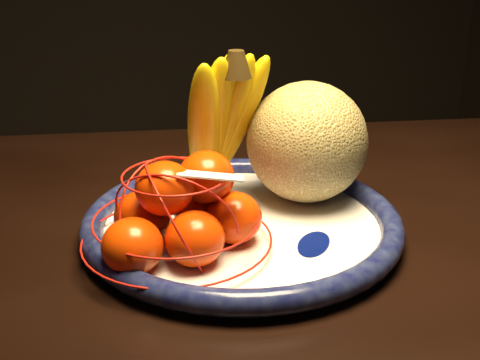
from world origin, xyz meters
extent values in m
cube|color=black|center=(-0.07, -0.05, 0.71)|extent=(1.56, 1.06, 0.04)
cylinder|color=black|center=(0.63, 0.23, 0.35)|extent=(0.06, 0.06, 0.69)
cylinder|color=white|center=(0.05, -0.09, 0.74)|extent=(0.37, 0.37, 0.02)
torus|color=#030435|center=(0.05, -0.09, 0.75)|extent=(0.40, 0.40, 0.03)
cylinder|color=white|center=(0.05, -0.09, 0.73)|extent=(0.18, 0.18, 0.01)
ellipsoid|color=#010C56|center=(0.11, -0.17, 0.75)|extent=(0.13, 0.15, 0.00)
ellipsoid|color=#010C56|center=(0.01, 0.00, 0.75)|extent=(0.13, 0.13, 0.00)
ellipsoid|color=#010C56|center=(-0.07, -0.09, 0.75)|extent=(0.12, 0.11, 0.00)
sphere|color=olive|center=(0.15, -0.04, 0.83)|extent=(0.16, 0.16, 0.16)
ellipsoid|color=yellow|center=(0.02, -0.02, 0.85)|extent=(0.07, 0.14, 0.21)
ellipsoid|color=yellow|center=(0.03, -0.01, 0.85)|extent=(0.06, 0.12, 0.22)
ellipsoid|color=yellow|center=(0.04, -0.01, 0.86)|extent=(0.08, 0.12, 0.22)
ellipsoid|color=yellow|center=(0.05, -0.01, 0.85)|extent=(0.11, 0.13, 0.22)
ellipsoid|color=yellow|center=(0.06, 0.00, 0.85)|extent=(0.13, 0.12, 0.21)
cone|color=black|center=(0.04, -0.01, 0.95)|extent=(0.04, 0.04, 0.03)
ellipsoid|color=#FF3600|center=(-0.10, -0.18, 0.77)|extent=(0.07, 0.07, 0.06)
ellipsoid|color=#FF3600|center=(-0.03, -0.18, 0.77)|extent=(0.07, 0.07, 0.06)
ellipsoid|color=#FF3600|center=(0.02, -0.14, 0.77)|extent=(0.07, 0.07, 0.06)
ellipsoid|color=#FF3600|center=(-0.08, -0.11, 0.77)|extent=(0.07, 0.07, 0.06)
ellipsoid|color=#FF3600|center=(-0.01, -0.09, 0.77)|extent=(0.07, 0.07, 0.06)
ellipsoid|color=#FF3600|center=(-0.06, -0.14, 0.82)|extent=(0.07, 0.07, 0.06)
ellipsoid|color=#FF3600|center=(0.00, -0.12, 0.82)|extent=(0.07, 0.07, 0.06)
torus|color=red|center=(-0.04, -0.14, 0.76)|extent=(0.26, 0.26, 0.00)
torus|color=red|center=(-0.04, -0.14, 0.78)|extent=(0.22, 0.22, 0.00)
torus|color=red|center=(-0.04, -0.14, 0.83)|extent=(0.14, 0.14, 0.00)
torus|color=red|center=(-0.04, -0.14, 0.78)|extent=(0.16, 0.13, 0.13)
torus|color=red|center=(-0.04, -0.14, 0.78)|extent=(0.07, 0.15, 0.13)
torus|color=red|center=(-0.04, -0.14, 0.78)|extent=(0.16, 0.13, 0.13)
cube|color=white|center=(-0.01, -0.16, 0.84)|extent=(0.08, 0.04, 0.01)
camera|label=1|loc=(-0.13, -0.75, 1.08)|focal=45.00mm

